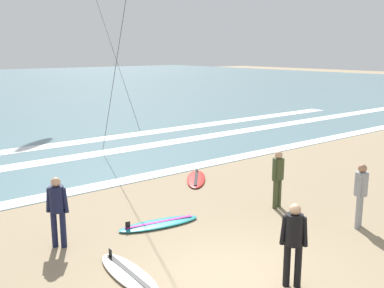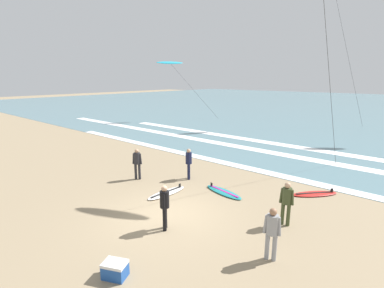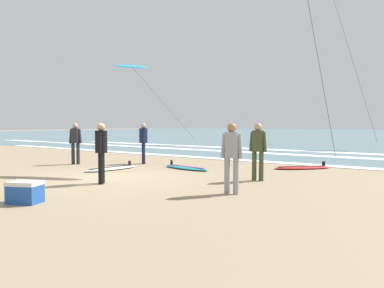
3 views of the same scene
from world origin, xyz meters
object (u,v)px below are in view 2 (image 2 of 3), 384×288
object	(u,v)px
surfboard_foreground_flat	(167,193)
kite_cyan_mid_center	(170,63)
surfer_background_far	(189,161)
surfer_right_near	(287,200)
surfer_mid_group	(272,229)
surfer_left_far	(137,161)
cooler_box	(115,270)
surfer_left_near	(165,203)
surfboard_left_pile	(224,192)
surfboard_near_water	(315,194)

from	to	relation	value
surfboard_foreground_flat	kite_cyan_mid_center	bearing A→B (deg)	134.16
surfer_background_far	surfer_right_near	size ratio (longest dim) A/B	1.00
surfer_mid_group	surfer_right_near	xyz separation A→B (m)	(-0.49, 2.18, 0.00)
surfer_left_far	cooler_box	bearing A→B (deg)	-43.47
surfer_right_near	kite_cyan_mid_center	size ratio (longest dim) A/B	0.23
surfer_mid_group	kite_cyan_mid_center	size ratio (longest dim) A/B	0.23
surfer_background_far	surfer_left_near	bearing A→B (deg)	-58.13
surfer_left_near	surfboard_left_pile	world-z (taller)	surfer_left_near
surfboard_near_water	kite_cyan_mid_center	xyz separation A→B (m)	(-20.69, 11.81, 6.68)
surfer_left_far	surfer_background_far	distance (m)	2.63
surfboard_left_pile	surfer_left_near	bearing A→B (deg)	-86.34
surfer_mid_group	kite_cyan_mid_center	xyz separation A→B (m)	(-21.24, 17.44, 5.77)
surfer_mid_group	surfboard_near_water	size ratio (longest dim) A/B	0.81
surfer_right_near	surfboard_foreground_flat	distance (m)	5.32
surfboard_foreground_flat	cooler_box	world-z (taller)	cooler_box
surfer_left_near	cooler_box	distance (m)	2.76
surfboard_left_pile	surfer_background_far	bearing A→B (deg)	171.54
cooler_box	surfer_left_far	bearing A→B (deg)	136.53
surfer_left_near	kite_cyan_mid_center	bearing A→B (deg)	134.20
surfer_mid_group	surfboard_foreground_flat	bearing A→B (deg)	166.08
surfer_background_far	surfboard_foreground_flat	size ratio (longest dim) A/B	0.75
surfer_right_near	surfboard_foreground_flat	xyz separation A→B (m)	(-5.18, -0.78, -0.91)
surfer_background_far	cooler_box	distance (m)	7.69
surfboard_left_pile	surfboard_near_water	size ratio (longest dim) A/B	1.10
surfer_right_near	surfer_left_near	bearing A→B (deg)	-135.53
surfer_background_far	surfboard_near_water	xyz separation A→B (m)	(5.63, 2.12, -0.91)
surfer_mid_group	cooler_box	size ratio (longest dim) A/B	2.15
surfboard_foreground_flat	kite_cyan_mid_center	size ratio (longest dim) A/B	0.31
surfer_left_far	surfboard_left_pile	xyz separation A→B (m)	(4.39, 1.37, -0.91)
surfer_left_far	surfboard_foreground_flat	bearing A→B (deg)	-8.46
surfer_mid_group	cooler_box	distance (m)	4.40
surfer_left_near	surfboard_foreground_flat	distance (m)	3.21
surfer_left_near	surfboard_foreground_flat	world-z (taller)	surfer_left_near
surfer_mid_group	surfboard_foreground_flat	world-z (taller)	surfer_mid_group
surfboard_foreground_flat	surfer_mid_group	bearing A→B (deg)	-13.92
surfer_left_far	cooler_box	distance (m)	7.47
surfer_background_far	surfer_mid_group	xyz separation A→B (m)	(6.18, -3.51, 0.00)
surfboard_foreground_flat	kite_cyan_mid_center	distance (m)	23.33
surfer_right_near	surfer_background_far	bearing A→B (deg)	166.90
cooler_box	surfer_background_far	bearing A→B (deg)	116.56
surfer_left_far	kite_cyan_mid_center	distance (m)	21.21
surfer_left_far	surfer_mid_group	xyz separation A→B (m)	(8.16, -1.77, 0.00)
surfer_mid_group	cooler_box	xyz separation A→B (m)	(-2.76, -3.34, -0.74)
surfboard_foreground_flat	cooler_box	distance (m)	5.56
surfer_left_near	surfer_left_far	distance (m)	5.31
surfboard_foreground_flat	surfer_right_near	bearing A→B (deg)	8.53
cooler_box	surfer_left_near	bearing A→B (deg)	106.39
surfer_background_far	surfer_right_near	world-z (taller)	same
surfer_left_near	kite_cyan_mid_center	distance (m)	26.07
kite_cyan_mid_center	surfer_mid_group	bearing A→B (deg)	-39.39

